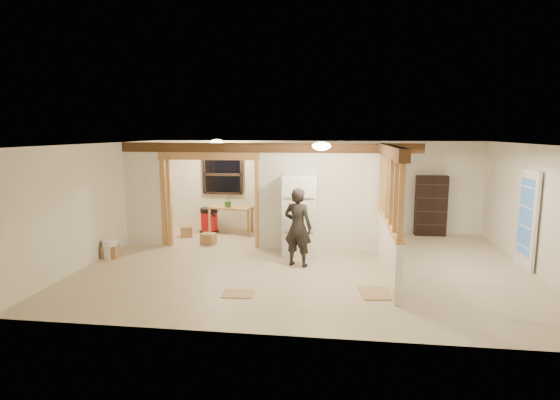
# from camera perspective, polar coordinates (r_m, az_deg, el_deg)

# --- Properties ---
(floor) EXTENTS (9.00, 6.50, 0.01)m
(floor) POSITION_cam_1_polar(r_m,az_deg,el_deg) (9.22, 3.43, -8.45)
(floor) COLOR #C0AB8F
(floor) RESTS_ON ground
(ceiling) EXTENTS (9.00, 6.50, 0.01)m
(ceiling) POSITION_cam_1_polar(r_m,az_deg,el_deg) (8.81, 3.59, 7.30)
(ceiling) COLOR white
(wall_back) EXTENTS (9.00, 0.01, 2.50)m
(wall_back) POSITION_cam_1_polar(r_m,az_deg,el_deg) (12.14, 4.55, 1.81)
(wall_back) COLOR silver
(wall_back) RESTS_ON floor
(wall_front) EXTENTS (9.00, 0.01, 2.50)m
(wall_front) POSITION_cam_1_polar(r_m,az_deg,el_deg) (5.76, 1.30, -6.11)
(wall_front) COLOR silver
(wall_front) RESTS_ON floor
(wall_left) EXTENTS (0.01, 6.50, 2.50)m
(wall_left) POSITION_cam_1_polar(r_m,az_deg,el_deg) (10.26, -22.45, -0.15)
(wall_left) COLOR silver
(wall_left) RESTS_ON floor
(wall_right) EXTENTS (0.01, 6.50, 2.50)m
(wall_right) POSITION_cam_1_polar(r_m,az_deg,el_deg) (9.73, 30.99, -1.20)
(wall_right) COLOR silver
(wall_right) RESTS_ON floor
(partition_left_stub) EXTENTS (0.90, 0.12, 2.50)m
(partition_left_stub) POSITION_cam_1_polar(r_m,az_deg,el_deg) (11.11, -17.37, 0.77)
(partition_left_stub) COLOR white
(partition_left_stub) RESTS_ON floor
(partition_center) EXTENTS (2.80, 0.12, 2.50)m
(partition_center) POSITION_cam_1_polar(r_m,az_deg,el_deg) (10.10, 5.10, 0.37)
(partition_center) COLOR white
(partition_center) RESTS_ON floor
(doorway_frame) EXTENTS (2.46, 0.14, 2.20)m
(doorway_frame) POSITION_cam_1_polar(r_m,az_deg,el_deg) (10.55, -9.16, -0.18)
(doorway_frame) COLOR tan
(doorway_frame) RESTS_ON floor
(header_beam_back) EXTENTS (7.00, 0.18, 0.22)m
(header_beam_back) POSITION_cam_1_polar(r_m,az_deg,el_deg) (10.11, -1.66, 6.84)
(header_beam_back) COLOR #55341D
(header_beam_back) RESTS_ON ceiling
(header_beam_right) EXTENTS (0.18, 3.30, 0.22)m
(header_beam_right) POSITION_cam_1_polar(r_m,az_deg,el_deg) (8.45, 14.34, 6.17)
(header_beam_right) COLOR #55341D
(header_beam_right) RESTS_ON ceiling
(pony_wall) EXTENTS (0.12, 3.20, 1.00)m
(pony_wall) POSITION_cam_1_polar(r_m,az_deg,el_deg) (8.74, 13.87, -6.24)
(pony_wall) COLOR white
(pony_wall) RESTS_ON floor
(stud_partition) EXTENTS (0.14, 3.20, 1.32)m
(stud_partition) POSITION_cam_1_polar(r_m,az_deg,el_deg) (8.51, 14.16, 1.32)
(stud_partition) COLOR tan
(stud_partition) RESTS_ON pony_wall
(window_back) EXTENTS (1.12, 0.10, 1.10)m
(window_back) POSITION_cam_1_polar(r_m,az_deg,el_deg) (12.43, -7.53, 3.31)
(window_back) COLOR black
(window_back) RESTS_ON wall_back
(french_door) EXTENTS (0.12, 0.86, 2.00)m
(french_door) POSITION_cam_1_polar(r_m,az_deg,el_deg) (10.10, 29.56, -2.20)
(french_door) COLOR white
(french_door) RESTS_ON floor
(ceiling_dome_main) EXTENTS (0.36, 0.36, 0.16)m
(ceiling_dome_main) POSITION_cam_1_polar(r_m,az_deg,el_deg) (8.29, 5.44, 7.05)
(ceiling_dome_main) COLOR #FFEABF
(ceiling_dome_main) RESTS_ON ceiling
(ceiling_dome_util) EXTENTS (0.32, 0.32, 0.14)m
(ceiling_dome_util) POSITION_cam_1_polar(r_m,az_deg,el_deg) (11.51, -8.26, 7.50)
(ceiling_dome_util) COLOR #FFEABF
(ceiling_dome_util) RESTS_ON ceiling
(hanging_bulb) EXTENTS (0.07, 0.07, 0.07)m
(hanging_bulb) POSITION_cam_1_polar(r_m,az_deg,el_deg) (10.71, -6.64, 5.83)
(hanging_bulb) COLOR #FFD88C
(hanging_bulb) RESTS_ON ceiling
(refrigerator) EXTENTS (0.75, 0.73, 1.82)m
(refrigerator) POSITION_cam_1_polar(r_m,az_deg,el_deg) (9.77, 2.66, -1.94)
(refrigerator) COLOR white
(refrigerator) RESTS_ON floor
(woman) EXTENTS (0.69, 0.55, 1.63)m
(woman) POSITION_cam_1_polar(r_m,az_deg,el_deg) (8.94, 2.34, -3.56)
(woman) COLOR black
(woman) RESTS_ON floor
(work_table) EXTENTS (1.26, 0.81, 0.73)m
(work_table) POSITION_cam_1_polar(r_m,az_deg,el_deg) (11.99, -6.41, -2.59)
(work_table) COLOR tan
(work_table) RESTS_ON floor
(potted_plant) EXTENTS (0.38, 0.36, 0.34)m
(potted_plant) POSITION_cam_1_polar(r_m,az_deg,el_deg) (11.82, -6.79, -0.12)
(potted_plant) COLOR #30692C
(potted_plant) RESTS_ON work_table
(shop_vac) EXTENTS (0.53, 0.53, 0.69)m
(shop_vac) POSITION_cam_1_polar(r_m,az_deg,el_deg) (12.16, -9.23, -2.60)
(shop_vac) COLOR #B31014
(shop_vac) RESTS_ON floor
(bookshelf) EXTENTS (0.80, 0.27, 1.60)m
(bookshelf) POSITION_cam_1_polar(r_m,az_deg,el_deg) (12.25, 19.11, -0.71)
(bookshelf) COLOR black
(bookshelf) RESTS_ON floor
(bucket) EXTENTS (0.41, 0.41, 0.40)m
(bucket) POSITION_cam_1_polar(r_m,az_deg,el_deg) (10.33, -21.33, -5.97)
(bucket) COLOR white
(bucket) RESTS_ON floor
(box_util_a) EXTENTS (0.37, 0.34, 0.28)m
(box_util_a) POSITION_cam_1_polar(r_m,az_deg,el_deg) (10.93, -9.34, -5.01)
(box_util_a) COLOR #9A704A
(box_util_a) RESTS_ON floor
(box_util_b) EXTENTS (0.39, 0.39, 0.28)m
(box_util_b) POSITION_cam_1_polar(r_m,az_deg,el_deg) (11.79, -12.12, -4.07)
(box_util_b) COLOR #9A704A
(box_util_b) RESTS_ON floor
(box_front) EXTENTS (0.35, 0.29, 0.27)m
(box_front) POSITION_cam_1_polar(r_m,az_deg,el_deg) (10.34, -21.26, -6.32)
(box_front) COLOR #9A704A
(box_front) RESTS_ON floor
(floor_panel_near) EXTENTS (0.70, 0.70, 0.02)m
(floor_panel_near) POSITION_cam_1_polar(r_m,az_deg,el_deg) (7.82, 12.80, -11.78)
(floor_panel_near) COLOR tan
(floor_panel_near) RESTS_ON floor
(floor_panel_far) EXTENTS (0.55, 0.45, 0.02)m
(floor_panel_far) POSITION_cam_1_polar(r_m,az_deg,el_deg) (7.65, -5.56, -12.07)
(floor_panel_far) COLOR tan
(floor_panel_far) RESTS_ON floor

